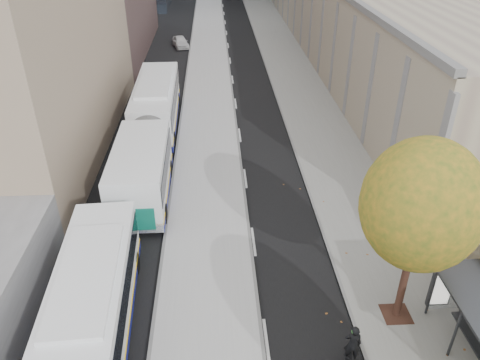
{
  "coord_description": "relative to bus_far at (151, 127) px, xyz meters",
  "views": [
    {
      "loc": [
        -3.3,
        0.2,
        14.09
      ],
      "look_at": [
        -2.21,
        19.65,
        2.5
      ],
      "focal_mm": 35.0,
      "sensor_mm": 36.0,
      "label": 1
    }
  ],
  "objects": [
    {
      "name": "bus_far",
      "position": [
        0.0,
        0.0,
        0.0
      ],
      "size": [
        3.06,
        18.86,
        3.14
      ],
      "rotation": [
        0.0,
        0.0,
        0.02
      ],
      "color": "white",
      "rests_on": "ground"
    },
    {
      "name": "cyclist",
      "position": [
        8.57,
        -17.12,
        -0.97
      ],
      "size": [
        0.72,
        1.63,
        2.01
      ],
      "rotation": [
        0.0,
        0.0,
        -0.18
      ],
      "color": "black",
      "rests_on": "ground"
    },
    {
      "name": "distant_car",
      "position": [
        0.44,
        25.66,
        -1.1
      ],
      "size": [
        2.28,
        3.83,
        1.22
      ],
      "primitive_type": "imported",
      "rotation": [
        0.0,
        0.0,
        0.25
      ],
      "color": "silver",
      "rests_on": "ground"
    },
    {
      "name": "tree_c",
      "position": [
        11.05,
        -14.86,
        3.54
      ],
      "size": [
        4.2,
        4.2,
        7.28
      ],
      "color": "black",
      "rests_on": "sidewalk"
    },
    {
      "name": "bus_platform",
      "position": [
        3.57,
        7.14,
        -1.64
      ],
      "size": [
        4.25,
        150.0,
        0.15
      ],
      "primitive_type": "cube",
      "color": "#AFAFAF",
      "rests_on": "ground"
    },
    {
      "name": "sidewalk",
      "position": [
        11.57,
        7.14,
        -1.67
      ],
      "size": [
        4.75,
        150.0,
        0.08
      ],
      "primitive_type": "cube",
      "color": "gray",
      "rests_on": "ground"
    }
  ]
}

